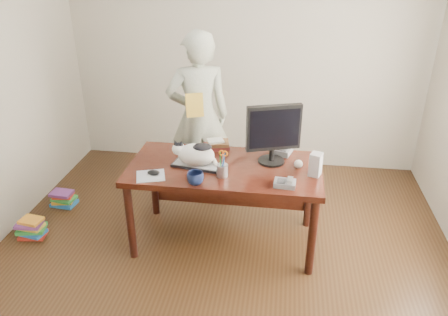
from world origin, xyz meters
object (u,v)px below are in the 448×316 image
(mouse, at_px, (154,173))
(calculator, at_px, (283,150))
(phone, at_px, (285,183))
(person, at_px, (199,117))
(coffee_mug, at_px, (195,178))
(pen_cup, at_px, (222,169))
(cat, at_px, (195,154))
(desk, at_px, (226,177))
(keyboard, at_px, (196,165))
(book_stack, at_px, (217,144))
(book_pile_a, at_px, (32,228))
(book_pile_b, at_px, (63,198))
(monitor, at_px, (274,131))
(baseball, at_px, (298,164))
(speaker, at_px, (316,164))

(mouse, distance_m, calculator, 1.16)
(phone, bearing_deg, calculator, 97.49)
(mouse, xyz_separation_m, person, (0.17, 1.03, 0.09))
(coffee_mug, bearing_deg, pen_cup, 39.99)
(cat, bearing_deg, phone, -5.91)
(desk, bearing_deg, person, 117.80)
(keyboard, relative_size, calculator, 1.91)
(pen_cup, distance_m, book_stack, 0.53)
(desk, xyz_separation_m, keyboard, (-0.23, -0.12, 0.16))
(phone, bearing_deg, book_pile_a, -176.96)
(keyboard, bearing_deg, book_stack, 84.37)
(book_stack, distance_m, calculator, 0.60)
(book_stack, xyz_separation_m, book_pile_b, (-1.60, 0.00, -0.71))
(keyboard, height_order, person, person)
(monitor, height_order, baseball, monitor)
(cat, distance_m, book_pile_a, 1.70)
(cat, distance_m, phone, 0.79)
(cat, height_order, person, person)
(pen_cup, distance_m, book_pile_a, 1.90)
(keyboard, distance_m, mouse, 0.37)
(coffee_mug, relative_size, phone, 0.75)
(cat, distance_m, coffee_mug, 0.31)
(monitor, relative_size, calculator, 2.30)
(book_pile_a, bearing_deg, book_pile_b, 86.87)
(phone, xyz_separation_m, calculator, (-0.03, 0.59, 0.00))
(book_stack, distance_m, book_pile_a, 1.85)
(baseball, height_order, person, person)
(coffee_mug, height_order, book_pile_b, coffee_mug)
(pen_cup, distance_m, speaker, 0.74)
(cat, xyz_separation_m, book_pile_b, (-1.47, 0.39, -0.80))
(keyboard, distance_m, book_stack, 0.40)
(book_stack, bearing_deg, pen_cup, -92.87)
(book_pile_b, bearing_deg, coffee_mug, -23.86)
(person, bearing_deg, baseball, 123.32)
(pen_cup, height_order, baseball, pen_cup)
(baseball, xyz_separation_m, calculator, (-0.13, 0.27, -0.01))
(desk, xyz_separation_m, book_pile_b, (-1.72, 0.27, -0.53))
(cat, xyz_separation_m, person, (-0.13, 0.83, -0.01))
(monitor, bearing_deg, phone, -91.25)
(book_pile_b, bearing_deg, person, 18.30)
(speaker, distance_m, book_pile_a, 2.60)
(mouse, distance_m, phone, 1.05)
(monitor, height_order, phone, monitor)
(coffee_mug, height_order, book_pile_a, coffee_mug)
(keyboard, xyz_separation_m, book_pile_a, (-1.52, -0.16, -0.67))
(monitor, relative_size, coffee_mug, 3.97)
(cat, xyz_separation_m, book_stack, (0.12, 0.38, -0.08))
(book_pile_b, bearing_deg, baseball, -7.26)
(speaker, bearing_deg, book_pile_a, -156.66)
(person, distance_m, book_pile_b, 1.62)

